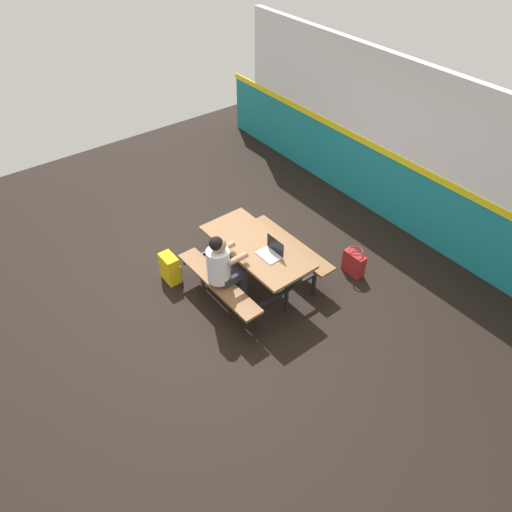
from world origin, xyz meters
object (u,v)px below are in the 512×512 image
backpack_dark (170,268)px  picnic_table_main (256,255)px  tote_bag_bright (354,263)px  laptop_silver (271,252)px  student_nearer (224,265)px

backpack_dark → picnic_table_main: bearing=47.4°
picnic_table_main → tote_bag_bright: picnic_table_main is taller
laptop_silver → backpack_dark: bearing=-139.3°
backpack_dark → tote_bag_bright: bearing=56.1°
picnic_table_main → tote_bag_bright: (0.65, 1.30, -0.38)m
picnic_table_main → student_nearer: student_nearer is taller
picnic_table_main → student_nearer: bearing=-85.8°
picnic_table_main → backpack_dark: (-0.83, -0.91, -0.36)m
picnic_table_main → laptop_silver: (0.27, 0.04, 0.21)m
student_nearer → tote_bag_bright: student_nearer is taller
laptop_silver → tote_bag_bright: bearing=73.2°
student_nearer → backpack_dark: 1.06m
laptop_silver → tote_bag_bright: laptop_silver is taller
laptop_silver → backpack_dark: laptop_silver is taller
laptop_silver → backpack_dark: (-1.11, -0.95, -0.57)m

